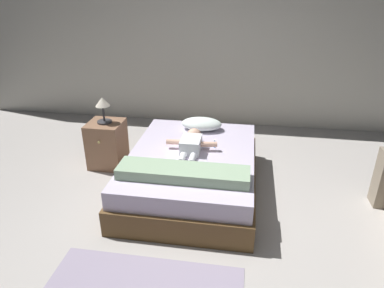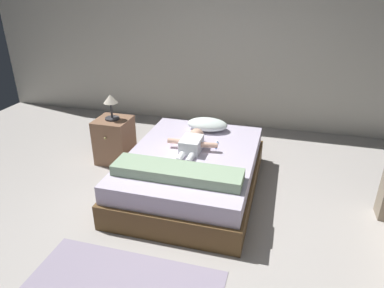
{
  "view_description": "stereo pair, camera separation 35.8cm",
  "coord_description": "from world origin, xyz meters",
  "px_view_note": "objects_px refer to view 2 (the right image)",
  "views": [
    {
      "loc": [
        0.39,
        -2.25,
        2.07
      ],
      "look_at": [
        -0.13,
        0.95,
        0.54
      ],
      "focal_mm": 32.76,
      "sensor_mm": 36.0,
      "label": 1
    },
    {
      "loc": [
        0.74,
        -2.17,
        2.07
      ],
      "look_at": [
        -0.13,
        0.95,
        0.54
      ],
      "focal_mm": 32.76,
      "sensor_mm": 36.0,
      "label": 2
    }
  ],
  "objects_px": {
    "bed": "(192,172)",
    "lamp": "(111,103)",
    "nightstand": "(115,140)",
    "toothbrush": "(217,145)",
    "pillow": "(207,124)",
    "baby": "(192,143)"
  },
  "relations": [
    {
      "from": "toothbrush",
      "to": "nightstand",
      "type": "height_order",
      "value": "nightstand"
    },
    {
      "from": "baby",
      "to": "lamp",
      "type": "height_order",
      "value": "lamp"
    },
    {
      "from": "lamp",
      "to": "baby",
      "type": "bearing_deg",
      "value": -15.93
    },
    {
      "from": "lamp",
      "to": "toothbrush",
      "type": "bearing_deg",
      "value": -6.31
    },
    {
      "from": "bed",
      "to": "lamp",
      "type": "xyz_separation_m",
      "value": [
        -1.1,
        0.39,
        0.55
      ]
    },
    {
      "from": "baby",
      "to": "lamp",
      "type": "xyz_separation_m",
      "value": [
        -1.08,
        0.31,
        0.25
      ]
    },
    {
      "from": "nightstand",
      "to": "lamp",
      "type": "bearing_deg",
      "value": 90.0
    },
    {
      "from": "bed",
      "to": "nightstand",
      "type": "relative_size",
      "value": 3.28
    },
    {
      "from": "pillow",
      "to": "nightstand",
      "type": "bearing_deg",
      "value": -167.45
    },
    {
      "from": "baby",
      "to": "nightstand",
      "type": "distance_m",
      "value": 1.15
    },
    {
      "from": "toothbrush",
      "to": "nightstand",
      "type": "relative_size",
      "value": 0.3
    },
    {
      "from": "pillow",
      "to": "toothbrush",
      "type": "relative_size",
      "value": 2.89
    },
    {
      "from": "pillow",
      "to": "baby",
      "type": "height_order",
      "value": "baby"
    },
    {
      "from": "toothbrush",
      "to": "baby",
      "type": "bearing_deg",
      "value": -144.18
    },
    {
      "from": "bed",
      "to": "baby",
      "type": "distance_m",
      "value": 0.31
    },
    {
      "from": "pillow",
      "to": "baby",
      "type": "relative_size",
      "value": 0.79
    },
    {
      "from": "bed",
      "to": "toothbrush",
      "type": "relative_size",
      "value": 10.94
    },
    {
      "from": "toothbrush",
      "to": "bed",
      "type": "bearing_deg",
      "value": -130.8
    },
    {
      "from": "bed",
      "to": "lamp",
      "type": "height_order",
      "value": "lamp"
    },
    {
      "from": "toothbrush",
      "to": "nightstand",
      "type": "distance_m",
      "value": 1.33
    },
    {
      "from": "bed",
      "to": "toothbrush",
      "type": "xyz_separation_m",
      "value": [
        0.21,
        0.24,
        0.23
      ]
    },
    {
      "from": "baby",
      "to": "bed",
      "type": "bearing_deg",
      "value": -78.09
    }
  ]
}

